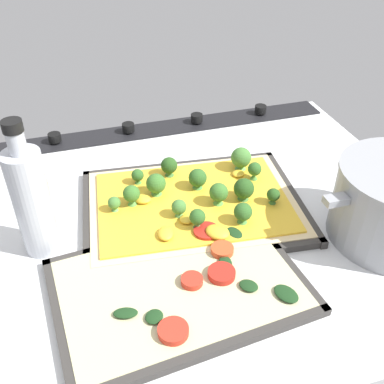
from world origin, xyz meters
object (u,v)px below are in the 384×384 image
Objects in this scene: broccoli_pizza at (196,199)px; oil_bottle at (32,200)px; baking_tray_front at (193,207)px; veggie_pizza_back at (183,283)px; baking_tray_back at (179,288)px.

oil_bottle is at bearing 6.04° from broccoli_pizza.
baking_tray_front is 1.81× the size of oil_bottle.
broccoli_pizza is at bearing -112.61° from veggie_pizza_back.
broccoli_pizza is 1.69× the size of oil_bottle.
baking_tray_front is at bearing -113.02° from baking_tray_back.
oil_bottle is (26.83, 2.84, 7.69)cm from broccoli_pizza.
baking_tray_front and baking_tray_back have the same top height.
oil_bottle reaches higher than veggie_pizza_back.
baking_tray_front is 1.69cm from broccoli_pizza.
veggie_pizza_back is at bearing 142.18° from oil_bottle.
oil_bottle is at bearing -38.77° from baking_tray_back.
baking_tray_front is at bearing -174.29° from oil_bottle.
baking_tray_back is at bearing 141.23° from oil_bottle.
veggie_pizza_back is (-0.62, -0.02, 0.70)cm from baking_tray_back.
veggie_pizza_back is 25.99cm from oil_bottle.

